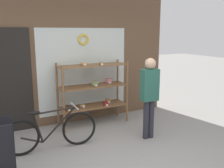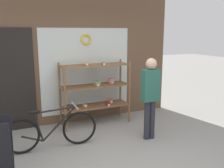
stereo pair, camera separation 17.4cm
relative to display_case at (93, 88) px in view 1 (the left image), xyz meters
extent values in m
cube|color=brown|center=(-0.28, 0.38, 0.92)|extent=(4.61, 0.08, 3.47)
cube|color=silver|center=(-0.08, 0.33, 0.34)|extent=(2.08, 0.02, 1.90)
cube|color=black|center=(-1.64, 0.33, 0.24)|extent=(0.84, 0.03, 2.10)
torus|color=gold|center=(-0.08, 0.32, 1.04)|extent=(0.26, 0.06, 0.26)
cylinder|color=brown|center=(-0.73, -0.23, -0.12)|extent=(0.04, 0.04, 1.38)
cylinder|color=brown|center=(0.73, -0.23, -0.12)|extent=(0.04, 0.04, 1.38)
cylinder|color=brown|center=(-0.73, 0.22, -0.12)|extent=(0.04, 0.04, 1.38)
cylinder|color=brown|center=(0.73, 0.22, -0.12)|extent=(0.04, 0.04, 1.38)
cube|color=brown|center=(0.00, -0.01, -0.41)|extent=(1.51, 0.50, 0.02)
cube|color=brown|center=(0.00, -0.01, 0.05)|extent=(1.51, 0.50, 0.02)
cube|color=brown|center=(0.00, -0.01, 0.50)|extent=(1.51, 0.50, 0.02)
ellipsoid|color=brown|center=(0.16, -0.08, 0.55)|extent=(0.10, 0.08, 0.07)
cube|color=white|center=(0.16, -0.14, 0.53)|extent=(0.05, 0.00, 0.04)
cylinder|color=#7A995B|center=(0.04, -0.05, 0.10)|extent=(0.11, 0.11, 0.08)
cube|color=white|center=(0.04, -0.11, 0.07)|extent=(0.05, 0.00, 0.04)
cylinder|color=#C67F42|center=(0.40, 0.09, -0.36)|extent=(0.13, 0.13, 0.08)
cube|color=white|center=(0.40, 0.01, -0.38)|extent=(0.05, 0.00, 0.04)
cylinder|color=beige|center=(0.09, 0.10, 0.09)|extent=(0.16, 0.16, 0.07)
cube|color=white|center=(0.09, 0.01, 0.07)|extent=(0.05, 0.00, 0.04)
cylinder|color=#422619|center=(-0.59, -0.05, -0.36)|extent=(0.18, 0.18, 0.08)
cube|color=white|center=(-0.59, -0.15, -0.38)|extent=(0.05, 0.00, 0.04)
torus|color=#B27A42|center=(-0.18, 0.06, 0.53)|extent=(0.16, 0.16, 0.05)
cube|color=white|center=(-0.18, -0.03, 0.53)|extent=(0.05, 0.00, 0.04)
cylinder|color=maroon|center=(0.26, -0.10, -0.36)|extent=(0.12, 0.12, 0.07)
cube|color=white|center=(0.26, -0.17, -0.38)|extent=(0.05, 0.00, 0.04)
torus|color=tan|center=(-0.24, 0.03, -0.38)|extent=(0.13, 0.13, 0.04)
cube|color=white|center=(-0.24, -0.04, -0.38)|extent=(0.05, 0.00, 0.04)
cylinder|color=pink|center=(0.44, 0.11, 0.11)|extent=(0.14, 0.14, 0.10)
cube|color=white|center=(0.44, 0.03, 0.07)|extent=(0.05, 0.00, 0.04)
torus|color=black|center=(-1.65, -0.84, -0.50)|extent=(0.62, 0.07, 0.62)
torus|color=black|center=(-0.65, -0.88, -0.50)|extent=(0.62, 0.07, 0.62)
cylinder|color=black|center=(-1.01, -0.87, -0.36)|extent=(0.60, 0.06, 0.57)
cylinder|color=black|center=(-1.07, -0.86, -0.11)|extent=(0.70, 0.06, 0.07)
cylinder|color=black|center=(-1.36, -0.85, -0.38)|extent=(0.16, 0.04, 0.52)
cylinder|color=black|center=(-1.47, -0.85, -0.57)|extent=(0.36, 0.05, 0.17)
ellipsoid|color=black|center=(-1.42, -0.85, -0.10)|extent=(0.22, 0.10, 0.06)
cylinder|color=#B2B2B7|center=(-0.72, -0.88, -0.07)|extent=(0.04, 0.46, 0.02)
cylinder|color=#282833|center=(0.58, -1.20, -0.44)|extent=(0.11, 0.11, 0.75)
cylinder|color=#282833|center=(0.69, -1.21, -0.44)|extent=(0.11, 0.11, 0.75)
cube|color=#285B4C|center=(0.64, -1.21, 0.24)|extent=(0.33, 0.20, 0.60)
sphere|color=tan|center=(0.64, -1.21, 0.64)|extent=(0.20, 0.20, 0.20)
camera|label=1|loc=(-2.06, -4.91, 1.21)|focal=40.00mm
camera|label=2|loc=(-1.90, -4.99, 1.21)|focal=40.00mm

